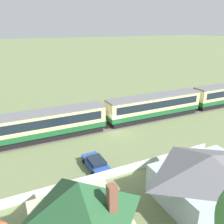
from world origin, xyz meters
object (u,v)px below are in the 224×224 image
at_px(passenger_train, 107,114).
at_px(cottage_grey_roof, 209,176).
at_px(parked_car_blue, 96,163).
at_px(cottage_dark_green_roof, 80,220).

height_order(passenger_train, cottage_grey_roof, cottage_grey_roof).
height_order(cottage_grey_roof, parked_car_blue, cottage_grey_roof).
bearing_deg(cottage_dark_green_roof, parked_car_blue, 62.79).
bearing_deg(passenger_train, cottage_dark_green_roof, -118.83).
xyz_separation_m(passenger_train, cottage_grey_roof, (1.69, -19.05, -0.00)).
height_order(cottage_dark_green_roof, parked_car_blue, cottage_dark_green_roof).
relative_size(cottage_dark_green_roof, cottage_grey_roof, 0.67).
distance_m(passenger_train, cottage_dark_green_roof, 22.66).
xyz_separation_m(passenger_train, parked_car_blue, (-5.88, -10.03, -1.73)).
relative_size(cottage_dark_green_roof, parked_car_blue, 1.46).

